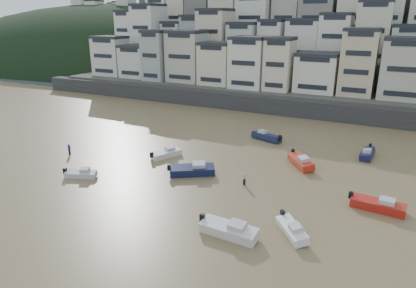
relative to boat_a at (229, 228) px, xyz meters
The scene contains 15 objects.
sea_strip 178.52m from the boat_a, 134.29° to the left, with size 340.00×340.00×0.00m, color #455163.
harbor_wall 48.02m from the boat_a, 95.55° to the left, with size 140.00×3.00×3.50m, color #38383A.
hillside 88.47m from the boat_a, 89.94° to the left, with size 141.04×66.00×50.00m.
headland 160.92m from the boat_a, 132.95° to the left, with size 216.00×135.00×53.33m.
boat_a is the anchor object (origin of this frame).
boat_b 6.02m from the boat_a, 28.36° to the left, with size 4.98×1.63×1.36m, color white, non-canonical shape.
boat_c 14.92m from the boat_a, 132.15° to the left, with size 6.39×2.09×1.74m, color #141A3F, non-canonical shape.
boat_d 17.04m from the boat_a, 43.57° to the left, with size 6.00×1.96×1.64m, color #A81C14, non-canonical shape.
boat_e 20.67m from the boat_a, 84.43° to the left, with size 5.94×1.94×1.62m, color #B42816, non-canonical shape.
boat_f 22.53m from the boat_a, 137.68° to the left, with size 5.13×1.68×1.40m, color white, non-canonical shape.
boat_h 30.20m from the boat_a, 101.20° to the left, with size 5.76×1.89×1.57m, color #141C41, non-canonical shape.
boat_i 30.09m from the boat_a, 70.47° to the left, with size 5.26×1.72×1.43m, color #13153E, non-canonical shape.
boat_j 22.89m from the boat_a, 169.99° to the left, with size 4.40×1.44×1.20m, color silver, non-canonical shape.
person_blue 31.80m from the boat_a, 162.44° to the left, with size 0.44×0.44×1.74m, color #2B18B6, non-canonical shape.
person_pink 11.66m from the boat_a, 103.89° to the left, with size 0.44×0.44×1.74m, color #CA8EA2, non-canonical shape.
Camera 1 is at (26.40, -10.90, 19.68)m, focal length 32.00 mm.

